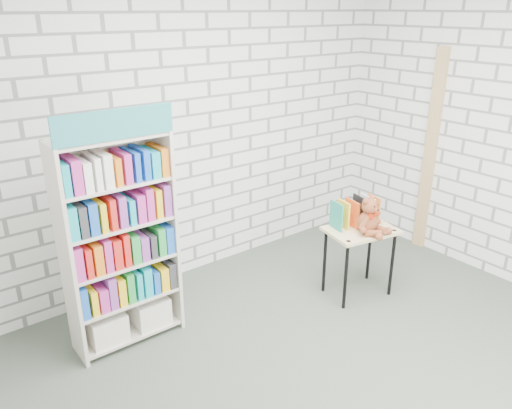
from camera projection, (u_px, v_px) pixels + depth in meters
ground at (342, 376)px, 3.56m from camera, size 4.50×4.50×0.00m
room_shell at (361, 130)px, 2.90m from camera, size 4.52×4.02×2.81m
bookshelf at (119, 241)px, 3.68m from camera, size 0.82×0.32×1.84m
display_table at (360, 238)px, 4.39m from camera, size 0.66×0.52×0.64m
table_books at (355, 212)px, 4.40m from camera, size 0.44×0.26×0.25m
teddy_bear at (370, 219)px, 4.24m from camera, size 0.30×0.29×0.32m
door_trim at (430, 153)px, 5.13m from camera, size 0.05×0.12×2.10m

